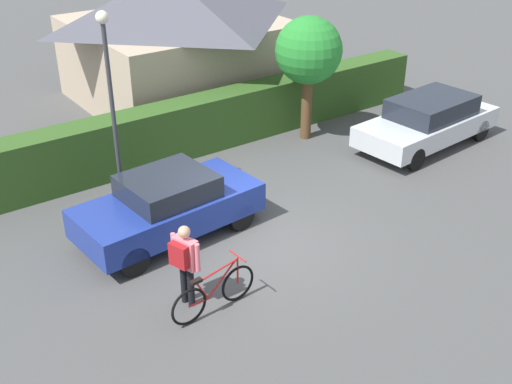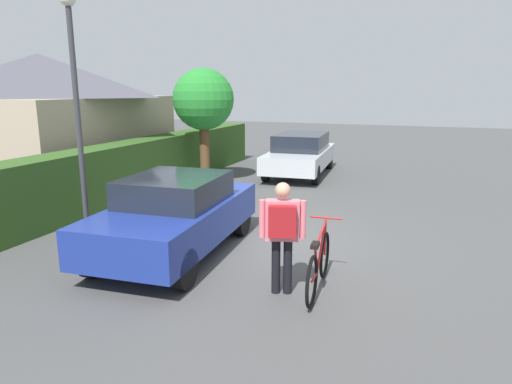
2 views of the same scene
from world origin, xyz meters
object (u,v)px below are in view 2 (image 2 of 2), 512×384
(person_rider, at_px, (282,228))
(parked_car_far, at_px, (301,153))
(tree_kerbside, at_px, (204,101))
(street_lamp, at_px, (75,90))
(bicycle, at_px, (319,265))
(parked_car_near, at_px, (176,214))

(person_rider, bearing_deg, parked_car_far, 14.05)
(tree_kerbside, bearing_deg, street_lamp, -173.84)
(bicycle, bearing_deg, person_rider, 122.14)
(parked_car_near, distance_m, bicycle, 2.89)
(bicycle, distance_m, tree_kerbside, 8.65)
(tree_kerbside, bearing_deg, person_rider, -145.05)
(bicycle, distance_m, person_rider, 0.84)
(parked_car_far, relative_size, street_lamp, 1.00)
(person_rider, bearing_deg, street_lamp, 81.23)
(street_lamp, distance_m, tree_kerbside, 6.24)
(bicycle, relative_size, street_lamp, 0.40)
(bicycle, distance_m, street_lamp, 5.25)
(parked_car_near, relative_size, tree_kerbside, 1.16)
(bicycle, bearing_deg, parked_car_near, 77.43)
(parked_car_near, bearing_deg, parked_car_far, 0.02)
(bicycle, height_order, person_rider, person_rider)
(person_rider, height_order, tree_kerbside, tree_kerbside)
(bicycle, height_order, street_lamp, street_lamp)
(parked_car_near, xyz_separation_m, street_lamp, (-0.30, 1.78, 2.20))
(person_rider, relative_size, street_lamp, 0.36)
(parked_car_far, xyz_separation_m, person_rider, (-9.30, -2.33, 0.27))
(person_rider, relative_size, tree_kerbside, 0.47)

